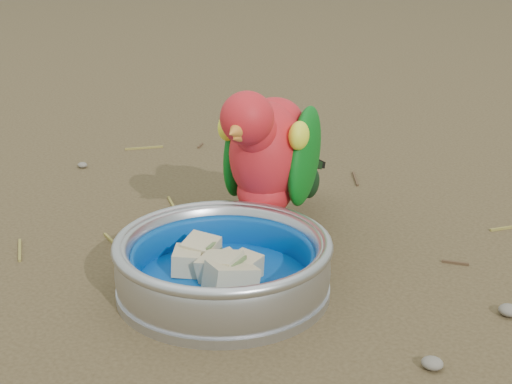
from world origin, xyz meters
The scene contains 6 objects.
ground centered at (0.00, 0.00, 0.00)m, with size 60.00×60.00×0.00m, color #4D3E26.
food_bowl centered at (0.07, -0.01, 0.01)m, with size 0.22×0.22×0.02m, color #B2B2BA.
bowl_wall centered at (0.07, -0.01, 0.04)m, with size 0.22×0.22×0.04m, color #B2B2BA, non-canonical shape.
fruit_wedges centered at (0.07, -0.01, 0.03)m, with size 0.13×0.13×0.03m, color tan, non-canonical shape.
lory_parrot centered at (0.03, 0.14, 0.09)m, with size 0.11×0.23×0.19m, color red, non-canonical shape.
ground_debris centered at (-0.01, 0.01, 0.00)m, with size 0.90×0.80×0.01m, color olive, non-canonical shape.
Camera 1 is at (0.48, -0.61, 0.39)m, focal length 55.00 mm.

